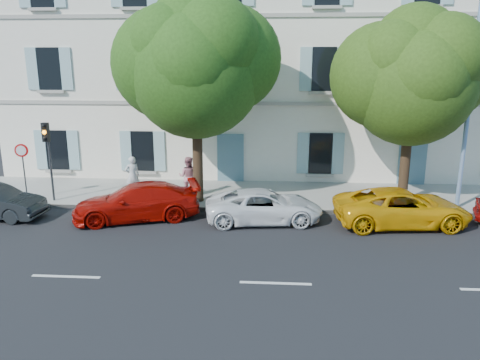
# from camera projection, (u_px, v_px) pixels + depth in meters

# --- Properties ---
(ground) EXTENTS (90.00, 90.00, 0.00)m
(ground) POSITION_uv_depth(u_px,v_px,m) (275.00, 232.00, 16.87)
(ground) COLOR black
(sidewalk) EXTENTS (36.00, 4.50, 0.15)m
(sidewalk) POSITION_uv_depth(u_px,v_px,m) (275.00, 195.00, 21.14)
(sidewalk) COLOR #A09E96
(sidewalk) RESTS_ON ground
(kerb) EXTENTS (36.00, 0.16, 0.16)m
(kerb) POSITION_uv_depth(u_px,v_px,m) (275.00, 210.00, 19.05)
(kerb) COLOR #9E998E
(kerb) RESTS_ON ground
(building) EXTENTS (28.00, 7.00, 12.00)m
(building) POSITION_uv_depth(u_px,v_px,m) (276.00, 60.00, 25.22)
(building) COLOR white
(building) RESTS_ON ground
(car_red_coupe) EXTENTS (5.18, 3.29, 1.40)m
(car_red_coupe) POSITION_uv_depth(u_px,v_px,m) (137.00, 202.00, 18.09)
(car_red_coupe) COLOR #9F0B04
(car_red_coupe) RESTS_ON ground
(car_white_coupe) EXTENTS (4.65, 2.55, 1.23)m
(car_white_coupe) POSITION_uv_depth(u_px,v_px,m) (264.00, 206.00, 17.82)
(car_white_coupe) COLOR white
(car_white_coupe) RESTS_ON ground
(car_yellow_supercar) EXTENTS (5.16, 2.76, 1.38)m
(car_yellow_supercar) POSITION_uv_depth(u_px,v_px,m) (402.00, 207.00, 17.43)
(car_yellow_supercar) COLOR #E19C09
(car_yellow_supercar) RESTS_ON ground
(tree_left) EXTENTS (5.43, 5.43, 8.42)m
(tree_left) POSITION_uv_depth(u_px,v_px,m) (196.00, 72.00, 18.76)
(tree_left) COLOR #3A2819
(tree_left) RESTS_ON sidewalk
(tree_right) EXTENTS (5.02, 5.02, 7.73)m
(tree_right) POSITION_uv_depth(u_px,v_px,m) (412.00, 83.00, 18.64)
(tree_right) COLOR #3A2819
(tree_right) RESTS_ON sidewalk
(traffic_light) EXTENTS (0.27, 0.38, 3.37)m
(traffic_light) POSITION_uv_depth(u_px,v_px,m) (47.00, 145.00, 19.46)
(traffic_light) COLOR #383A3D
(traffic_light) RESTS_ON sidewalk
(road_sign) EXTENTS (0.56, 0.14, 2.44)m
(road_sign) POSITION_uv_depth(u_px,v_px,m) (23.00, 160.00, 19.86)
(road_sign) COLOR #383A3D
(road_sign) RESTS_ON sidewalk
(street_lamp) EXTENTS (0.33, 1.83, 8.55)m
(street_lamp) POSITION_uv_depth(u_px,v_px,m) (473.00, 88.00, 17.78)
(street_lamp) COLOR #7293BF
(street_lamp) RESTS_ON sidewalk
(pedestrian_a) EXTENTS (0.76, 0.67, 1.75)m
(pedestrian_a) POSITION_uv_depth(u_px,v_px,m) (132.00, 176.00, 20.80)
(pedestrian_a) COLOR silver
(pedestrian_a) RESTS_ON sidewalk
(pedestrian_b) EXTENTS (0.91, 0.73, 1.78)m
(pedestrian_b) POSITION_uv_depth(u_px,v_px,m) (188.00, 176.00, 20.58)
(pedestrian_b) COLOR #C57E89
(pedestrian_b) RESTS_ON sidewalk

